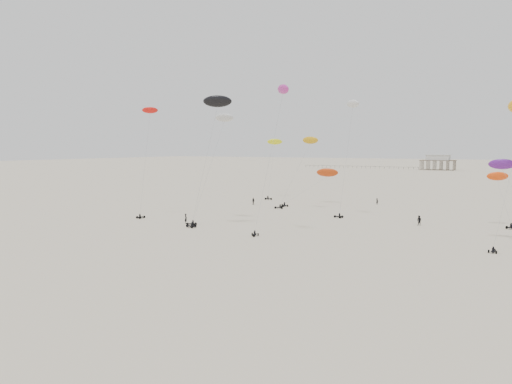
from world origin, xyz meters
The scene contains 17 objects.
ground_plane centered at (0.00, 200.00, 0.00)m, with size 900.00×900.00×0.00m, color beige.
pavilion_main centered at (-10.00, 350.00, 4.22)m, with size 21.00×13.00×9.80m.
pier_fence centered at (-62.00, 350.00, 0.77)m, with size 80.20×0.20×1.50m.
rig_0 centered at (-29.68, 93.94, 14.45)m, with size 4.07×7.66×23.50m.
rig_1 centered at (7.67, 114.92, 17.04)m, with size 4.17×7.69×25.00m.
rig_2 centered at (3.78, 87.97, 18.21)m, with size 5.37×8.13×25.50m.
rig_4 centered at (37.39, 115.40, 6.25)m, with size 6.12×6.49×10.27m.
rig_6 centered at (-13.31, 96.04, 15.89)m, with size 4.43×12.17×22.38m.
rig_7 centered at (39.02, 99.93, 9.58)m, with size 9.00×4.48×13.35m.
rig_9 centered at (-6.49, 122.03, 11.47)m, with size 9.65×6.01×17.55m.
rig_10 centered at (-9.96, 89.89, 19.96)m, with size 6.98×7.31×24.56m.
rig_11 centered at (-24.39, 142.95, 12.17)m, with size 6.10×11.47×18.00m.
rig_13 centered at (-6.26, 134.77, 6.87)m, with size 10.72×16.24×15.92m.
spectator_0 centered at (-16.40, 89.63, 0.00)m, with size 0.84×0.58×2.31m, color black.
spectator_1 centered at (23.74, 108.91, 0.00)m, with size 1.10×0.64×2.25m, color black.
spectator_2 centered at (-20.36, 123.64, 0.00)m, with size 1.24×0.67×2.09m, color black.
spectator_3 centered at (7.48, 139.46, 0.00)m, with size 0.71×0.49×1.94m, color black.
Camera 1 is at (41.52, 12.25, 14.84)m, focal length 35.00 mm.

